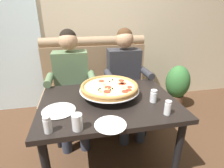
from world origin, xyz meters
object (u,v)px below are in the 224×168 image
object	(u,v)px
diner_left	(72,80)
shaker_parmesan	(48,126)
diner_right	(126,76)
shaker_pepper_flakes	(168,109)
plate_near_right	(59,110)
booth_bench	(97,92)
drinking_glass	(77,123)
dining_table	(109,110)
pizza	(110,87)
shaker_oregano	(153,97)
potted_plant	(177,85)
plate_near_left	(110,124)

from	to	relation	value
diner_left	shaker_parmesan	distance (m)	0.98
diner_right	shaker_pepper_flakes	size ratio (longest dim) A/B	11.45
diner_right	plate_near_right	bearing A→B (deg)	-135.94
booth_bench	drinking_glass	bearing A→B (deg)	-102.37
dining_table	pizza	bearing A→B (deg)	73.91
booth_bench	shaker_oregano	world-z (taller)	booth_bench
booth_bench	diner_right	bearing A→B (deg)	-39.15
shaker_oregano	dining_table	bearing A→B (deg)	164.87
dining_table	potted_plant	size ratio (longest dim) A/B	1.66
pizza	shaker_pepper_flakes	bearing A→B (deg)	-45.64
shaker_parmesan	shaker_pepper_flakes	distance (m)	0.85
drinking_glass	potted_plant	distance (m)	2.03
booth_bench	drinking_glass	size ratio (longest dim) A/B	12.98
diner_left	plate_near_left	bearing A→B (deg)	-74.38
drinking_glass	plate_near_left	bearing A→B (deg)	0.19
diner_right	shaker_oregano	size ratio (longest dim) A/B	11.75
booth_bench	diner_left	size ratio (longest dim) A/B	1.14
pizza	shaker_parmesan	bearing A→B (deg)	-138.71
diner_right	diner_left	bearing A→B (deg)	180.00
plate_near_left	potted_plant	bearing A→B (deg)	44.14
shaker_oregano	drinking_glass	distance (m)	0.69
pizza	diner_right	bearing A→B (deg)	60.85
diner_left	plate_near_left	distance (m)	1.01
dining_table	diner_left	bearing A→B (deg)	117.75
pizza	potted_plant	distance (m)	1.56
booth_bench	diner_right	xyz separation A→B (m)	(0.33, -0.27, 0.31)
booth_bench	diner_left	xyz separation A→B (m)	(-0.33, -0.27, 0.31)
booth_bench	shaker_parmesan	xyz separation A→B (m)	(-0.46, -1.23, 0.38)
dining_table	drinking_glass	size ratio (longest dim) A/B	10.41
shaker_oregano	potted_plant	distance (m)	1.40
diner_left	diner_right	distance (m)	0.65
pizza	shaker_oregano	xyz separation A→B (m)	(0.35, -0.17, -0.05)
booth_bench	plate_near_left	distance (m)	1.29
pizza	shaker_oregano	world-z (taller)	pizza
diner_right	pizza	distance (m)	0.64
diner_right	shaker_pepper_flakes	xyz separation A→B (m)	(0.06, -0.93, 0.07)
diner_right	shaker_parmesan	size ratio (longest dim) A/B	11.21
booth_bench	shaker_pepper_flakes	xyz separation A→B (m)	(0.39, -1.19, 0.38)
shaker_oregano	potted_plant	size ratio (longest dim) A/B	0.15
diner_left	shaker_pepper_flakes	bearing A→B (deg)	-52.25
potted_plant	drinking_glass	bearing A→B (deg)	-140.24
booth_bench	shaker_pepper_flakes	bearing A→B (deg)	-71.88
shaker_pepper_flakes	shaker_parmesan	bearing A→B (deg)	-177.15
diner_right	shaker_pepper_flakes	bearing A→B (deg)	-86.10
dining_table	shaker_parmesan	xyz separation A→B (m)	(-0.46, -0.35, 0.14)
pizza	shaker_oregano	size ratio (longest dim) A/B	4.92
diner_right	drinking_glass	size ratio (longest dim) A/B	11.38
booth_bench	drinking_glass	distance (m)	1.33
shaker_parmesan	plate_near_right	size ratio (longest dim) A/B	0.44
diner_left	pizza	distance (m)	0.66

